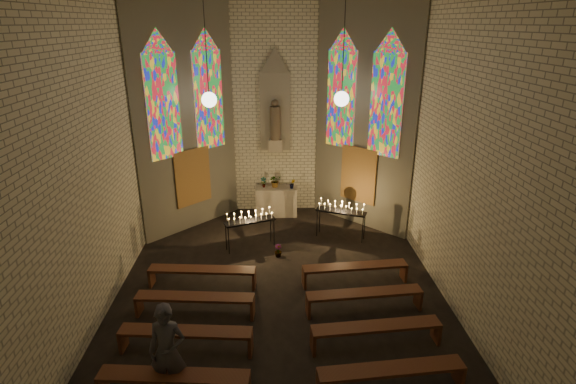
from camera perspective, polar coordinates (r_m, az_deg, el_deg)
The scene contains 18 objects.
floor at distance 10.87m, azimuth -1.00°, elevation -14.48°, with size 12.00×12.00×0.00m, color black.
room at distance 12.51m, azimuth -1.50°, elevation 8.96°, with size 8.22×12.43×7.00m.
altar at distance 15.45m, azimuth -1.51°, elevation -1.18°, with size 1.40×0.60×1.00m, color #B6AC95.
flower_vase_left at distance 15.26m, azimuth -3.13°, elevation 1.25°, with size 0.19×0.13×0.36m, color #4C723F.
flower_vase_center at distance 15.26m, azimuth -1.63°, elevation 1.44°, with size 0.40×0.35×0.44m, color #4C723F.
flower_vase_right at distance 15.14m, azimuth 0.55°, elevation 1.06°, with size 0.19×0.15×0.34m, color #4C723F.
aisle_flower_pot at distance 12.88m, azimuth -1.26°, elevation -7.47°, with size 0.20×0.20×0.37m, color #4C723F.
votive_stand_left at distance 13.09m, azimuth -4.88°, elevation -3.38°, with size 1.51×0.86×1.09m.
votive_stand_right at distance 13.73m, azimuth 6.78°, elevation -2.16°, with size 1.54×0.92×1.12m.
pew_left_0 at distance 11.62m, azimuth -10.85°, elevation -9.91°, with size 2.70×0.60×0.51m.
pew_right_0 at distance 11.68m, azimuth 8.50°, elevation -9.58°, with size 2.70×0.60×0.51m.
pew_left_1 at distance 10.62m, azimuth -11.75°, elevation -13.21°, with size 2.70×0.60×0.51m.
pew_right_1 at distance 10.68m, azimuth 9.68°, elevation -12.82°, with size 2.70×0.60×0.51m.
pew_left_2 at distance 9.66m, azimuth -12.86°, elevation -17.17°, with size 2.70×0.60×0.51m.
pew_right_2 at distance 9.74m, azimuth 11.14°, elevation -16.69°, with size 2.70×0.60×0.51m.
pew_left_3 at distance 8.77m, azimuth -14.28°, elevation -21.96°, with size 2.70×0.60×0.51m.
pew_right_3 at distance 8.85m, azimuth 12.98°, elevation -21.36°, with size 2.70×0.60×0.51m.
visitor at distance 8.56m, azimuth -15.03°, elevation -18.90°, with size 0.66×0.44×1.82m, color #474750.
Camera 1 is at (-0.18, -8.88, 6.28)m, focal length 28.00 mm.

